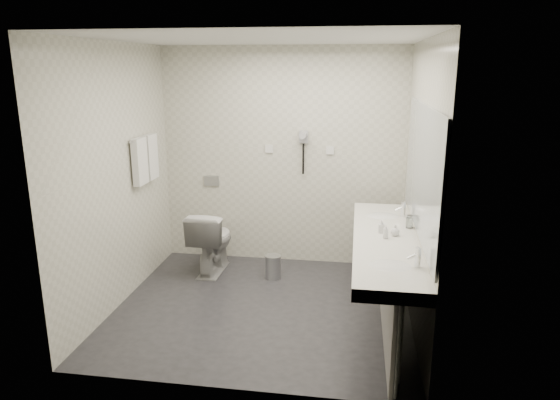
# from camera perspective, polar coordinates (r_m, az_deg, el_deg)

# --- Properties ---
(floor) EXTENTS (2.80, 2.80, 0.00)m
(floor) POSITION_cam_1_polar(r_m,az_deg,el_deg) (5.05, -1.98, -11.96)
(floor) COLOR #242428
(floor) RESTS_ON ground
(ceiling) EXTENTS (2.80, 2.80, 0.00)m
(ceiling) POSITION_cam_1_polar(r_m,az_deg,el_deg) (4.52, -2.28, 17.65)
(ceiling) COLOR silver
(ceiling) RESTS_ON wall_back
(wall_back) EXTENTS (2.80, 0.00, 2.80)m
(wall_back) POSITION_cam_1_polar(r_m,az_deg,el_deg) (5.88, 0.24, 4.78)
(wall_back) COLOR beige
(wall_back) RESTS_ON floor
(wall_front) EXTENTS (2.80, 0.00, 2.80)m
(wall_front) POSITION_cam_1_polar(r_m,az_deg,el_deg) (3.40, -6.20, -2.83)
(wall_front) COLOR beige
(wall_front) RESTS_ON floor
(wall_left) EXTENTS (0.00, 2.60, 2.60)m
(wall_left) POSITION_cam_1_polar(r_m,az_deg,el_deg) (5.07, -17.87, 2.43)
(wall_left) COLOR beige
(wall_left) RESTS_ON floor
(wall_right) EXTENTS (0.00, 2.60, 2.60)m
(wall_right) POSITION_cam_1_polar(r_m,az_deg,el_deg) (4.58, 15.36, 1.34)
(wall_right) COLOR beige
(wall_right) RESTS_ON floor
(vanity_counter) EXTENTS (0.55, 2.20, 0.10)m
(vanity_counter) POSITION_cam_1_polar(r_m,az_deg,el_deg) (4.49, 11.75, -4.70)
(vanity_counter) COLOR silver
(vanity_counter) RESTS_ON floor
(vanity_panel) EXTENTS (0.03, 2.15, 0.75)m
(vanity_panel) POSITION_cam_1_polar(r_m,az_deg,el_deg) (4.65, 11.78, -9.66)
(vanity_panel) COLOR gray
(vanity_panel) RESTS_ON floor
(vanity_post_near) EXTENTS (0.06, 0.06, 0.75)m
(vanity_post_near) POSITION_cam_1_polar(r_m,az_deg,el_deg) (3.73, 13.06, -16.26)
(vanity_post_near) COLOR silver
(vanity_post_near) RESTS_ON floor
(vanity_post_far) EXTENTS (0.06, 0.06, 0.75)m
(vanity_post_far) POSITION_cam_1_polar(r_m,az_deg,el_deg) (5.61, 11.58, -5.29)
(vanity_post_far) COLOR silver
(vanity_post_far) RESTS_ON floor
(mirror) EXTENTS (0.02, 2.20, 1.05)m
(mirror) POSITION_cam_1_polar(r_m,az_deg,el_deg) (4.34, 15.63, 3.30)
(mirror) COLOR #B2BCC6
(mirror) RESTS_ON wall_right
(basin_near) EXTENTS (0.40, 0.31, 0.05)m
(basin_near) POSITION_cam_1_polar(r_m,az_deg,el_deg) (3.87, 12.23, -7.41)
(basin_near) COLOR silver
(basin_near) RESTS_ON vanity_counter
(basin_far) EXTENTS (0.40, 0.31, 0.05)m
(basin_far) POSITION_cam_1_polar(r_m,az_deg,el_deg) (5.10, 11.43, -1.91)
(basin_far) COLOR silver
(basin_far) RESTS_ON vanity_counter
(faucet_near) EXTENTS (0.04, 0.04, 0.15)m
(faucet_near) POSITION_cam_1_polar(r_m,az_deg,el_deg) (3.86, 15.21, -6.24)
(faucet_near) COLOR silver
(faucet_near) RESTS_ON vanity_counter
(faucet_far) EXTENTS (0.04, 0.04, 0.15)m
(faucet_far) POSITION_cam_1_polar(r_m,az_deg,el_deg) (5.09, 13.67, -1.01)
(faucet_far) COLOR silver
(faucet_far) RESTS_ON vanity_counter
(soap_bottle_a) EXTENTS (0.06, 0.06, 0.12)m
(soap_bottle_a) POSITION_cam_1_polar(r_m,az_deg,el_deg) (4.57, 11.33, -2.89)
(soap_bottle_a) COLOR silver
(soap_bottle_a) RESTS_ON vanity_counter
(soap_bottle_b) EXTENTS (0.10, 0.10, 0.10)m
(soap_bottle_b) POSITION_cam_1_polar(r_m,az_deg,el_deg) (4.51, 12.80, -3.34)
(soap_bottle_b) COLOR silver
(soap_bottle_b) RESTS_ON vanity_counter
(soap_bottle_c) EXTENTS (0.06, 0.06, 0.12)m
(soap_bottle_c) POSITION_cam_1_polar(r_m,az_deg,el_deg) (4.42, 11.78, -3.48)
(soap_bottle_c) COLOR silver
(soap_bottle_c) RESTS_ON vanity_counter
(glass_left) EXTENTS (0.07, 0.07, 0.12)m
(glass_left) POSITION_cam_1_polar(r_m,az_deg,el_deg) (4.76, 14.38, -2.37)
(glass_left) COLOR silver
(glass_left) RESTS_ON vanity_counter
(glass_right) EXTENTS (0.06, 0.06, 0.10)m
(glass_right) POSITION_cam_1_polar(r_m,az_deg,el_deg) (4.75, 14.26, -2.48)
(glass_right) COLOR silver
(glass_right) RESTS_ON vanity_counter
(toilet) EXTENTS (0.43, 0.73, 0.72)m
(toilet) POSITION_cam_1_polar(r_m,az_deg,el_deg) (5.81, -7.66, -4.55)
(toilet) COLOR silver
(toilet) RESTS_ON floor
(flush_plate) EXTENTS (0.18, 0.02, 0.12)m
(flush_plate) POSITION_cam_1_polar(r_m,az_deg,el_deg) (6.11, -7.70, 2.15)
(flush_plate) COLOR #B2B5BA
(flush_plate) RESTS_ON wall_back
(pedal_bin) EXTENTS (0.19, 0.19, 0.25)m
(pedal_bin) POSITION_cam_1_polar(r_m,az_deg,el_deg) (5.65, -0.78, -7.56)
(pedal_bin) COLOR #B2B5BA
(pedal_bin) RESTS_ON floor
(bin_lid) EXTENTS (0.18, 0.18, 0.02)m
(bin_lid) POSITION_cam_1_polar(r_m,az_deg,el_deg) (5.60, -0.79, -6.32)
(bin_lid) COLOR #B2B5BA
(bin_lid) RESTS_ON pedal_bin
(towel_rail) EXTENTS (0.02, 0.62, 0.02)m
(towel_rail) POSITION_cam_1_polar(r_m,az_deg,el_deg) (5.49, -15.12, 6.72)
(towel_rail) COLOR silver
(towel_rail) RESTS_ON wall_left
(towel_near) EXTENTS (0.07, 0.24, 0.48)m
(towel_near) POSITION_cam_1_polar(r_m,az_deg,el_deg) (5.40, -15.45, 4.19)
(towel_near) COLOR silver
(towel_near) RESTS_ON towel_rail
(towel_far) EXTENTS (0.07, 0.24, 0.48)m
(towel_far) POSITION_cam_1_polar(r_m,az_deg,el_deg) (5.65, -14.31, 4.72)
(towel_far) COLOR silver
(towel_far) RESTS_ON towel_rail
(dryer_cradle) EXTENTS (0.10, 0.04, 0.14)m
(dryer_cradle) POSITION_cam_1_polar(r_m,az_deg,el_deg) (5.78, 2.67, 7.10)
(dryer_cradle) COLOR #96979C
(dryer_cradle) RESTS_ON wall_back
(dryer_barrel) EXTENTS (0.08, 0.14, 0.08)m
(dryer_barrel) POSITION_cam_1_polar(r_m,az_deg,el_deg) (5.71, 2.60, 7.30)
(dryer_barrel) COLOR #96979C
(dryer_barrel) RESTS_ON dryer_cradle
(dryer_cord) EXTENTS (0.02, 0.02, 0.35)m
(dryer_cord) POSITION_cam_1_polar(r_m,az_deg,el_deg) (5.81, 2.63, 4.64)
(dryer_cord) COLOR black
(dryer_cord) RESTS_ON dryer_cradle
(switch_plate_a) EXTENTS (0.09, 0.02, 0.09)m
(switch_plate_a) POSITION_cam_1_polar(r_m,az_deg,el_deg) (5.88, -1.23, 5.76)
(switch_plate_a) COLOR silver
(switch_plate_a) RESTS_ON wall_back
(switch_plate_b) EXTENTS (0.09, 0.02, 0.09)m
(switch_plate_b) POSITION_cam_1_polar(r_m,az_deg,el_deg) (5.80, 5.64, 5.57)
(switch_plate_b) COLOR silver
(switch_plate_b) RESTS_ON wall_back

